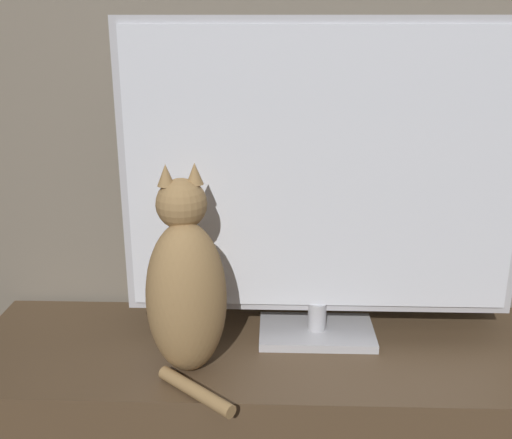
{
  "coord_description": "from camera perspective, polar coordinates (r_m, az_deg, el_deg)",
  "views": [
    {
      "loc": [
        -0.03,
        -0.28,
        1.26
      ],
      "look_at": [
        -0.07,
        0.94,
        0.86
      ],
      "focal_mm": 42.0,
      "sensor_mm": 36.0,
      "label": 1
    }
  ],
  "objects": [
    {
      "name": "wall_back",
      "position": [
        1.51,
        3.06,
        19.83
      ],
      "size": [
        4.8,
        0.05,
        2.6
      ],
      "color": "#756B5B",
      "rests_on": "ground_plane"
    },
    {
      "name": "tv",
      "position": [
        1.35,
        6.27,
        3.63
      ],
      "size": [
        0.91,
        0.17,
        0.74
      ],
      "color": "#B7B7BC",
      "rests_on": "tv_stand"
    },
    {
      "name": "cat",
      "position": [
        1.28,
        -6.69,
        -6.49
      ],
      "size": [
        0.22,
        0.28,
        0.45
      ],
      "rotation": [
        0.0,
        0.0,
        0.26
      ],
      "color": "#997547",
      "rests_on": "tv_stand"
    }
  ]
}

